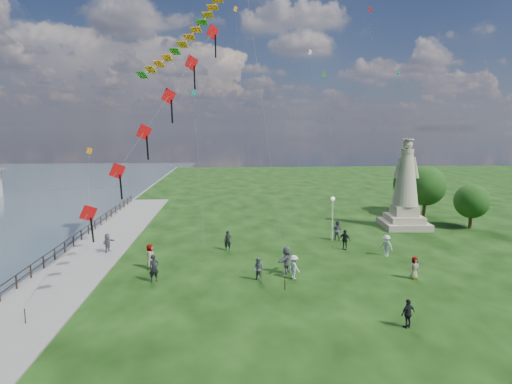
{
  "coord_description": "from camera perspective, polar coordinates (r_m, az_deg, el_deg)",
  "views": [
    {
      "loc": [
        -2.98,
        -22.52,
        10.04
      ],
      "look_at": [
        -1.0,
        8.0,
        5.5
      ],
      "focal_mm": 30.0,
      "sensor_mm": 36.0,
      "label": 1
    }
  ],
  "objects": [
    {
      "name": "person_5",
      "position": [
        36.98,
        -19.16,
        -6.54
      ],
      "size": [
        1.09,
        1.57,
        1.56
      ],
      "primitive_type": "imported",
      "rotation": [
        0.0,
        0.0,
        1.21
      ],
      "color": "#595960",
      "rests_on": "ground"
    },
    {
      "name": "statue",
      "position": [
        46.02,
        19.27,
        -0.31
      ],
      "size": [
        4.64,
        4.64,
        9.03
      ],
      "rotation": [
        0.0,
        0.0,
        -0.05
      ],
      "color": "tan",
      "rests_on": "ground"
    },
    {
      "name": "person_8",
      "position": [
        35.7,
        16.99,
        -6.85
      ],
      "size": [
        1.13,
        1.21,
        1.7
      ],
      "primitive_type": "imported",
      "rotation": [
        0.0,
        0.0,
        -0.89
      ],
      "color": "silver",
      "rests_on": "ground"
    },
    {
      "name": "tree_row",
      "position": [
        52.15,
        21.95,
        0.54
      ],
      "size": [
        6.43,
        12.34,
        5.92
      ],
      "color": "#382314",
      "rests_on": "ground"
    },
    {
      "name": "person_11",
      "position": [
        30.22,
        4.07,
        -9.04
      ],
      "size": [
        1.59,
        1.95,
        1.95
      ],
      "primitive_type": "imported",
      "rotation": [
        0.0,
        0.0,
        4.18
      ],
      "color": "#595960",
      "rests_on": "ground"
    },
    {
      "name": "person_10",
      "position": [
        32.18,
        -13.95,
        -8.32
      ],
      "size": [
        0.6,
        0.91,
        1.8
      ],
      "primitive_type": "imported",
      "rotation": [
        0.0,
        0.0,
        1.5
      ],
      "color": "#595960",
      "rests_on": "ground"
    },
    {
      "name": "waterfront",
      "position": [
        35.29,
        -24.17,
        -8.96
      ],
      "size": [
        200.0,
        200.0,
        1.51
      ],
      "color": "#2C3C43",
      "rests_on": "ground"
    },
    {
      "name": "small_kites",
      "position": [
        46.28,
        4.56,
        13.89
      ],
      "size": [
        32.3,
        16.36,
        25.48
      ],
      "color": "#16847C",
      "rests_on": "ground"
    },
    {
      "name": "lamppost",
      "position": [
        38.99,
        10.18,
        -2.24
      ],
      "size": [
        0.37,
        0.37,
        4.02
      ],
      "color": "silver",
      "rests_on": "ground"
    },
    {
      "name": "person_7",
      "position": [
        39.61,
        10.75,
        -5.0
      ],
      "size": [
        1.05,
        1.0,
        1.86
      ],
      "primitive_type": "imported",
      "rotation": [
        0.0,
        0.0,
        2.47
      ],
      "color": "#595960",
      "rests_on": "ground"
    },
    {
      "name": "person_4",
      "position": [
        31.06,
        20.36,
        -9.46
      ],
      "size": [
        0.86,
        0.68,
        1.54
      ],
      "primitive_type": "imported",
      "rotation": [
        0.0,
        0.0,
        0.33
      ],
      "color": "#595960",
      "rests_on": "ground"
    },
    {
      "name": "person_1",
      "position": [
        28.83,
        0.34,
        -10.28
      ],
      "size": [
        0.89,
        0.84,
        1.57
      ],
      "primitive_type": "imported",
      "rotation": [
        0.0,
        0.0,
        -0.68
      ],
      "color": "#595960",
      "rests_on": "ground"
    },
    {
      "name": "red_kite_train",
      "position": [
        27.51,
        -13.38,
        9.34
      ],
      "size": [
        10.0,
        9.35,
        17.07
      ],
      "color": "black",
      "rests_on": "ground"
    },
    {
      "name": "person_0",
      "position": [
        29.47,
        -13.45,
        -9.85
      ],
      "size": [
        0.79,
        0.7,
        1.81
      ],
      "primitive_type": "imported",
      "rotation": [
        0.0,
        0.0,
        0.51
      ],
      "color": "black",
      "rests_on": "ground"
    },
    {
      "name": "person_9",
      "position": [
        36.72,
        11.73,
        -6.23
      ],
      "size": [
        1.09,
        1.04,
        1.7
      ],
      "primitive_type": "imported",
      "rotation": [
        0.0,
        0.0,
        -0.71
      ],
      "color": "black",
      "rests_on": "ground"
    },
    {
      "name": "person_6",
      "position": [
        35.83,
        -3.78,
        -6.47
      ],
      "size": [
        0.63,
        0.43,
        1.65
      ],
      "primitive_type": "imported",
      "rotation": [
        0.0,
        0.0,
        -0.06
      ],
      "color": "black",
      "rests_on": "ground"
    },
    {
      "name": "person_2",
      "position": [
        29.34,
        5.09,
        -9.93
      ],
      "size": [
        1.02,
        1.17,
        1.62
      ],
      "primitive_type": "imported",
      "rotation": [
        0.0,
        0.0,
        2.14
      ],
      "color": "silver",
      "rests_on": "ground"
    },
    {
      "name": "person_3",
      "position": [
        23.83,
        19.62,
        -15.0
      ],
      "size": [
        1.0,
        0.78,
        1.51
      ],
      "primitive_type": "imported",
      "rotation": [
        0.0,
        0.0,
        3.56
      ],
      "color": "black",
      "rests_on": "ground"
    }
  ]
}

